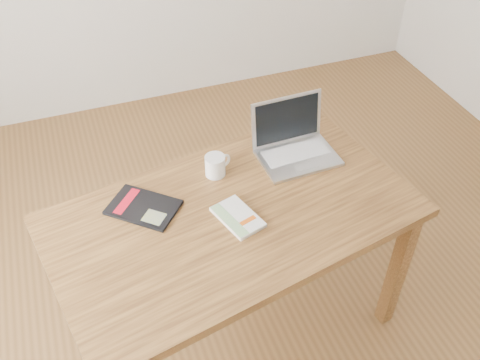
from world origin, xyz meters
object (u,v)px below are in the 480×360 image
object	(u,v)px
coffee_mug	(216,165)
desk	(233,229)
black_guidebook	(143,207)
laptop	(294,144)
white_guidebook	(238,217)

from	to	relation	value
coffee_mug	desk	bearing A→B (deg)	-112.90
black_guidebook	coffee_mug	xyz separation A→B (m)	(0.32, 0.10, 0.04)
desk	laptop	bearing A→B (deg)	23.52
black_guidebook	coffee_mug	distance (m)	0.34
white_guidebook	laptop	xyz separation A→B (m)	(0.36, 0.29, 0.04)
white_guidebook	black_guidebook	size ratio (longest dim) A/B	0.74
white_guidebook	black_guidebook	bearing A→B (deg)	134.60
desk	coffee_mug	xyz separation A→B (m)	(0.01, 0.24, 0.14)
laptop	coffee_mug	distance (m)	0.35
white_guidebook	laptop	size ratio (longest dim) A/B	0.68
desk	coffee_mug	distance (m)	0.27
white_guidebook	laptop	bearing A→B (deg)	21.91
desk	coffee_mug	world-z (taller)	coffee_mug
laptop	coffee_mug	bearing A→B (deg)	-179.17
white_guidebook	coffee_mug	size ratio (longest dim) A/B	1.92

